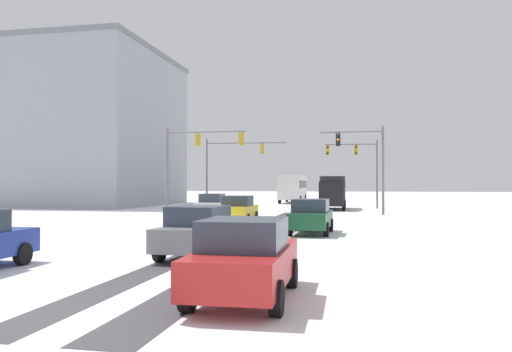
# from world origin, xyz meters

# --- Properties ---
(ground_plane) EXTENTS (300.00, 300.00, 0.00)m
(ground_plane) POSITION_xyz_m (0.00, 0.00, 0.00)
(ground_plane) COLOR white
(wheel_track_left_lane) EXTENTS (1.12, 34.54, 0.01)m
(wheel_track_left_lane) POSITION_xyz_m (2.50, 15.70, 0.00)
(wheel_track_left_lane) COLOR #424247
(wheel_track_left_lane) RESTS_ON ground
(wheel_track_right_lane) EXTENTS (0.92, 34.54, 0.01)m
(wheel_track_right_lane) POSITION_xyz_m (0.66, 15.70, 0.00)
(wheel_track_right_lane) COLOR #424247
(wheel_track_right_lane) RESTS_ON ground
(sidewalk_kerb_right) EXTENTS (4.00, 34.54, 0.12)m
(sidewalk_kerb_right) POSITION_xyz_m (9.18, 14.13, 0.06)
(sidewalk_kerb_right) COLOR white
(sidewalk_kerb_right) RESTS_ON ground
(traffic_signal_far_left) EXTENTS (7.48, 0.73, 6.50)m
(traffic_signal_far_left) POSITION_xyz_m (-5.65, 37.57, 4.51)
(traffic_signal_far_left) COLOR slate
(traffic_signal_far_left) RESTS_ON ground
(traffic_signal_far_right) EXTENTS (4.97, 0.69, 6.50)m
(traffic_signal_far_right) POSITION_xyz_m (6.10, 41.26, 4.60)
(traffic_signal_far_right) COLOR slate
(traffic_signal_far_right) RESTS_ON ground
(traffic_signal_near_left) EXTENTS (6.01, 0.42, 6.50)m
(traffic_signal_near_left) POSITION_xyz_m (-5.71, 27.39, 4.64)
(traffic_signal_near_left) COLOR slate
(traffic_signal_near_left) RESTS_ON ground
(traffic_signal_near_right) EXTENTS (4.62, 0.38, 6.50)m
(traffic_signal_near_right) POSITION_xyz_m (6.58, 29.42, 4.33)
(traffic_signal_near_right) COLOR slate
(traffic_signal_near_right) RESTS_ON ground
(car_silver_lead) EXTENTS (2.02, 4.19, 1.62)m
(car_silver_lead) POSITION_xyz_m (-4.29, 27.36, 0.82)
(car_silver_lead) COLOR #B7BABF
(car_silver_lead) RESTS_ON ground
(car_yellow_cab_second) EXTENTS (1.89, 4.13, 1.62)m
(car_yellow_cab_second) POSITION_xyz_m (-0.98, 21.41, 0.82)
(car_yellow_cab_second) COLOR yellow
(car_yellow_cab_second) RESTS_ON ground
(car_dark_green_third) EXTENTS (1.91, 4.14, 1.62)m
(car_dark_green_third) POSITION_xyz_m (3.89, 15.68, 0.82)
(car_dark_green_third) COLOR #194C2D
(car_dark_green_third) RESTS_ON ground
(car_grey_fourth) EXTENTS (2.00, 4.18, 1.62)m
(car_grey_fourth) POSITION_xyz_m (1.11, 7.44, 0.82)
(car_grey_fourth) COLOR slate
(car_grey_fourth) RESTS_ON ground
(car_red_sixth) EXTENTS (1.90, 4.14, 1.62)m
(car_red_sixth) POSITION_xyz_m (3.82, 1.96, 0.82)
(car_red_sixth) COLOR red
(car_red_sixth) RESTS_ON ground
(bus_oncoming) EXTENTS (2.84, 11.05, 3.38)m
(bus_oncoming) POSITION_xyz_m (-1.97, 55.12, 1.99)
(bus_oncoming) COLOR silver
(bus_oncoming) RESTS_ON ground
(box_truck_delivery) EXTENTS (2.38, 7.43, 3.02)m
(box_truck_delivery) POSITION_xyz_m (3.74, 39.09, 1.63)
(box_truck_delivery) COLOR black
(box_truck_delivery) RESTS_ON ground
(office_building_far_left_block) EXTENTS (22.18, 19.37, 16.82)m
(office_building_far_left_block) POSITION_xyz_m (-26.16, 43.70, 8.42)
(office_building_far_left_block) COLOR #9399A3
(office_building_far_left_block) RESTS_ON ground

